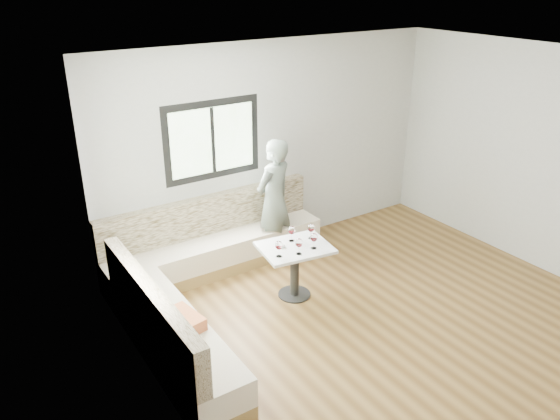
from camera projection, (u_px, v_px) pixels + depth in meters
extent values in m
cube|color=brown|center=(398.00, 328.00, 5.93)|extent=(5.00, 5.00, 0.01)
cube|color=white|center=(426.00, 66.00, 4.80)|extent=(5.00, 5.00, 0.01)
cube|color=#B7B7B2|center=(274.00, 147.00, 7.28)|extent=(5.00, 0.01, 2.80)
cube|color=#B7B7B2|center=(173.00, 285.00, 4.12)|extent=(0.01, 5.00, 2.80)
cube|color=#B7B7B2|center=(558.00, 165.00, 6.62)|extent=(0.01, 5.00, 2.80)
cube|color=black|center=(213.00, 140.00, 6.72)|extent=(1.30, 0.02, 1.00)
cube|color=black|center=(130.00, 213.00, 4.71)|extent=(0.02, 1.30, 1.00)
cube|color=olive|center=(217.00, 264.00, 7.08)|extent=(2.90, 0.55, 0.16)
cube|color=beige|center=(217.00, 248.00, 6.99)|extent=(2.90, 0.55, 0.29)
cube|color=beige|center=(208.00, 215.00, 6.98)|extent=(2.90, 0.14, 0.50)
cube|color=olive|center=(176.00, 354.00, 5.42)|extent=(0.55, 2.25, 0.16)
cube|color=beige|center=(175.00, 335.00, 5.33)|extent=(0.55, 2.25, 0.29)
cube|color=beige|center=(151.00, 308.00, 5.07)|extent=(0.14, 2.25, 0.50)
cube|color=#E3683B|center=(176.00, 324.00, 5.15)|extent=(0.49, 0.49, 0.13)
cylinder|color=black|center=(294.00, 294.00, 6.54)|extent=(0.39, 0.39, 0.02)
cylinder|color=black|center=(295.00, 272.00, 6.42)|extent=(0.11, 0.11, 0.62)
cube|color=silver|center=(295.00, 248.00, 6.29)|extent=(0.88, 0.73, 0.04)
imported|color=#5D685E|center=(274.00, 200.00, 7.10)|extent=(0.70, 0.57, 1.65)
cylinder|color=white|center=(281.00, 245.00, 6.26)|extent=(0.09, 0.09, 0.04)
sphere|color=black|center=(281.00, 244.00, 6.27)|extent=(0.02, 0.02, 0.02)
sphere|color=black|center=(279.00, 245.00, 6.26)|extent=(0.02, 0.02, 0.02)
sphere|color=black|center=(281.00, 245.00, 6.25)|extent=(0.02, 0.02, 0.02)
cylinder|color=white|center=(279.00, 256.00, 6.06)|extent=(0.06, 0.06, 0.01)
cylinder|color=white|center=(279.00, 253.00, 6.04)|extent=(0.01, 0.01, 0.08)
ellipsoid|color=white|center=(279.00, 245.00, 6.00)|extent=(0.09, 0.09, 0.10)
cylinder|color=#4A0408|center=(279.00, 247.00, 6.01)|extent=(0.06, 0.06, 0.02)
cylinder|color=white|center=(299.00, 254.00, 6.11)|extent=(0.06, 0.06, 0.01)
cylinder|color=white|center=(299.00, 250.00, 6.10)|extent=(0.01, 0.01, 0.08)
ellipsoid|color=white|center=(299.00, 243.00, 6.06)|extent=(0.09, 0.09, 0.10)
cylinder|color=#4A0408|center=(299.00, 245.00, 6.07)|extent=(0.06, 0.06, 0.02)
cylinder|color=white|center=(314.00, 248.00, 6.24)|extent=(0.06, 0.06, 0.01)
cylinder|color=white|center=(314.00, 245.00, 6.22)|extent=(0.01, 0.01, 0.08)
ellipsoid|color=white|center=(314.00, 237.00, 6.18)|extent=(0.09, 0.09, 0.10)
cylinder|color=#4A0408|center=(314.00, 239.00, 6.19)|extent=(0.06, 0.06, 0.02)
cylinder|color=white|center=(292.00, 241.00, 6.41)|extent=(0.06, 0.06, 0.01)
cylinder|color=white|center=(292.00, 237.00, 6.39)|extent=(0.01, 0.01, 0.08)
ellipsoid|color=white|center=(292.00, 230.00, 6.35)|extent=(0.09, 0.09, 0.10)
cylinder|color=#4A0408|center=(292.00, 232.00, 6.36)|extent=(0.06, 0.06, 0.02)
cylinder|color=white|center=(311.00, 238.00, 6.46)|extent=(0.06, 0.06, 0.01)
cylinder|color=white|center=(311.00, 235.00, 6.45)|extent=(0.01, 0.01, 0.08)
ellipsoid|color=white|center=(311.00, 228.00, 6.41)|extent=(0.09, 0.09, 0.10)
cylinder|color=#4A0408|center=(311.00, 230.00, 6.42)|extent=(0.06, 0.06, 0.02)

